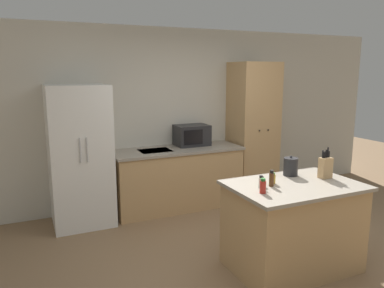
{
  "coord_description": "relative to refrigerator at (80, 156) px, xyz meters",
  "views": [
    {
      "loc": [
        -2.22,
        -2.91,
        1.97
      ],
      "look_at": [
        -0.26,
        1.4,
        1.05
      ],
      "focal_mm": 35.0,
      "sensor_mm": 36.0,
      "label": 1
    }
  ],
  "objects": [
    {
      "name": "ground_plane",
      "position": [
        1.6,
        -1.95,
        -0.91
      ],
      "size": [
        14.0,
        14.0,
        0.0
      ],
      "primitive_type": "plane",
      "color": "#846647"
    },
    {
      "name": "wall_back",
      "position": [
        1.6,
        0.38,
        0.39
      ],
      "size": [
        7.2,
        0.06,
        2.6
      ],
      "color": "beige",
      "rests_on": "ground_plane"
    },
    {
      "name": "refrigerator",
      "position": [
        0.0,
        0.0,
        0.0
      ],
      "size": [
        0.75,
        0.73,
        1.81
      ],
      "color": "white",
      "rests_on": "ground_plane"
    },
    {
      "name": "back_counter",
      "position": [
        1.36,
        0.03,
        -0.46
      ],
      "size": [
        1.89,
        0.69,
        0.88
      ],
      "color": "tan",
      "rests_on": "ground_plane"
    },
    {
      "name": "pantry_cabinet",
      "position": [
        2.67,
        0.06,
        0.15
      ],
      "size": [
        0.67,
        0.6,
        2.11
      ],
      "color": "tan",
      "rests_on": "ground_plane"
    },
    {
      "name": "kitchen_island",
      "position": [
        1.75,
        -2.07,
        -0.46
      ],
      "size": [
        1.28,
        0.87,
        0.89
      ],
      "color": "tan",
      "rests_on": "ground_plane"
    },
    {
      "name": "microwave",
      "position": [
        1.65,
        0.16,
        0.13
      ],
      "size": [
        0.49,
        0.36,
        0.31
      ],
      "color": "#232326",
      "rests_on": "back_counter"
    },
    {
      "name": "knife_block",
      "position": [
        2.17,
        -2.03,
        0.09
      ],
      "size": [
        0.13,
        0.08,
        0.32
      ],
      "color": "tan",
      "rests_on": "kitchen_island"
    },
    {
      "name": "spice_bottle_tall_dark",
      "position": [
        1.37,
        -2.04,
        0.04
      ],
      "size": [
        0.04,
        0.04,
        0.12
      ],
      "color": "beige",
      "rests_on": "kitchen_island"
    },
    {
      "name": "spice_bottle_short_red",
      "position": [
        1.41,
        -1.99,
        0.02
      ],
      "size": [
        0.05,
        0.05,
        0.09
      ],
      "color": "#337033",
      "rests_on": "kitchen_island"
    },
    {
      "name": "spice_bottle_amber_oil",
      "position": [
        1.5,
        -2.04,
        0.05
      ],
      "size": [
        0.05,
        0.05,
        0.16
      ],
      "color": "#563319",
      "rests_on": "kitchen_island"
    },
    {
      "name": "spice_bottle_green_herb",
      "position": [
        1.56,
        -1.97,
        0.03
      ],
      "size": [
        0.05,
        0.05,
        0.11
      ],
      "color": "gold",
      "rests_on": "kitchen_island"
    },
    {
      "name": "spice_bottle_pale_salt",
      "position": [
        1.3,
        -2.18,
        0.05
      ],
      "size": [
        0.06,
        0.06,
        0.14
      ],
      "color": "#B2281E",
      "rests_on": "kitchen_island"
    },
    {
      "name": "kettle",
      "position": [
        1.91,
        -1.8,
        0.08
      ],
      "size": [
        0.15,
        0.15,
        0.21
      ],
      "color": "#232326",
      "rests_on": "kitchen_island"
    }
  ]
}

